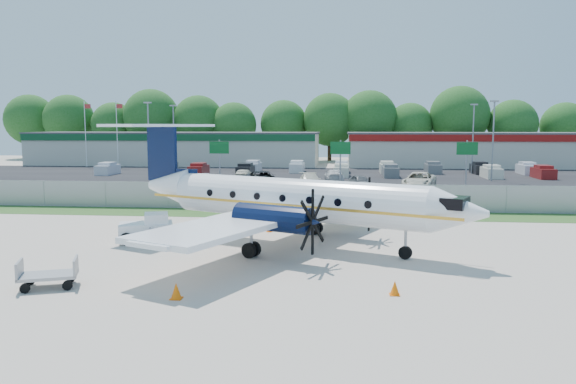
# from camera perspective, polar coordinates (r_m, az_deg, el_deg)

# --- Properties ---
(ground) EXTENTS (170.00, 170.00, 0.00)m
(ground) POSITION_cam_1_polar(r_m,az_deg,el_deg) (28.29, -1.22, -6.06)
(ground) COLOR beige
(ground) RESTS_ON ground
(grass_verge) EXTENTS (170.00, 4.00, 0.02)m
(grass_verge) POSITION_cam_1_polar(r_m,az_deg,el_deg) (40.01, 0.86, -2.25)
(grass_verge) COLOR #2D561E
(grass_verge) RESTS_ON ground
(access_road) EXTENTS (170.00, 8.00, 0.02)m
(access_road) POSITION_cam_1_polar(r_m,az_deg,el_deg) (46.92, 1.59, -0.92)
(access_road) COLOR black
(access_road) RESTS_ON ground
(parking_lot) EXTENTS (170.00, 32.00, 0.02)m
(parking_lot) POSITION_cam_1_polar(r_m,az_deg,el_deg) (67.75, 2.88, 1.44)
(parking_lot) COLOR black
(parking_lot) RESTS_ON ground
(perimeter_fence) EXTENTS (120.00, 0.06, 1.99)m
(perimeter_fence) POSITION_cam_1_polar(r_m,az_deg,el_deg) (41.85, 1.10, -0.48)
(perimeter_fence) COLOR gray
(perimeter_fence) RESTS_ON ground
(building_west) EXTENTS (46.40, 12.40, 5.24)m
(building_west) POSITION_cam_1_polar(r_m,az_deg,el_deg) (93.52, -11.30, 4.39)
(building_west) COLOR beige
(building_west) RESTS_ON ground
(building_east) EXTENTS (44.40, 12.40, 5.24)m
(building_east) POSITION_cam_1_polar(r_m,az_deg,el_deg) (92.25, 20.00, 4.08)
(building_east) COLOR beige
(building_east) RESTS_ON ground
(sign_left) EXTENTS (1.80, 0.26, 5.00)m
(sign_left) POSITION_cam_1_polar(r_m,az_deg,el_deg) (51.62, -6.99, 3.75)
(sign_left) COLOR gray
(sign_left) RESTS_ON ground
(sign_mid) EXTENTS (1.80, 0.26, 5.00)m
(sign_mid) POSITION_cam_1_polar(r_m,az_deg,el_deg) (50.36, 5.34, 3.70)
(sign_mid) COLOR gray
(sign_mid) RESTS_ON ground
(sign_right) EXTENTS (1.80, 0.26, 5.00)m
(sign_right) POSITION_cam_1_polar(r_m,az_deg,el_deg) (51.47, 17.71, 3.47)
(sign_right) COLOR gray
(sign_right) RESTS_ON ground
(flagpole_west) EXTENTS (1.06, 0.12, 10.00)m
(flagpole_west) POSITION_cam_1_polar(r_m,az_deg,el_deg) (91.27, -19.86, 5.96)
(flagpole_west) COLOR white
(flagpole_west) RESTS_ON ground
(flagpole_east) EXTENTS (1.06, 0.12, 10.00)m
(flagpole_east) POSITION_cam_1_polar(r_m,az_deg,el_deg) (89.23, -16.94, 6.06)
(flagpole_east) COLOR white
(flagpole_east) RESTS_ON ground
(light_pole_nw) EXTENTS (0.90, 0.35, 9.09)m
(light_pole_nw) POSITION_cam_1_polar(r_m,az_deg,el_deg) (69.43, -13.98, 5.70)
(light_pole_nw) COLOR gray
(light_pole_nw) RESTS_ON ground
(light_pole_ne) EXTENTS (0.90, 0.35, 9.09)m
(light_pole_ne) POSITION_cam_1_polar(r_m,az_deg,el_deg) (67.47, 20.12, 5.46)
(light_pole_ne) COLOR gray
(light_pole_ne) RESTS_ON ground
(light_pole_sw) EXTENTS (0.90, 0.35, 9.09)m
(light_pole_sw) POSITION_cam_1_polar(r_m,az_deg,el_deg) (78.92, -11.53, 5.86)
(light_pole_sw) COLOR gray
(light_pole_sw) RESTS_ON ground
(light_pole_se) EXTENTS (0.90, 0.35, 9.09)m
(light_pole_se) POSITION_cam_1_polar(r_m,az_deg,el_deg) (77.20, 18.29, 5.64)
(light_pole_se) COLOR gray
(light_pole_se) RESTS_ON ground
(tree_line) EXTENTS (112.00, 6.00, 14.00)m
(tree_line) POSITION_cam_1_polar(r_m,az_deg,el_deg) (101.63, 3.85, 3.20)
(tree_line) COLOR #1C5218
(tree_line) RESTS_ON ground
(aircraft) EXTENTS (20.43, 19.82, 6.37)m
(aircraft) POSITION_cam_1_polar(r_m,az_deg,el_deg) (29.40, 0.02, -0.70)
(aircraft) COLOR white
(aircraft) RESTS_ON ground
(pushback_tug) EXTENTS (3.21, 2.78, 1.52)m
(pushback_tug) POSITION_cam_1_polar(r_m,az_deg,el_deg) (31.56, -13.99, -3.57)
(pushback_tug) COLOR white
(pushback_tug) RESTS_ON ground
(baggage_cart_near) EXTENTS (2.01, 1.59, 0.92)m
(baggage_cart_near) POSITION_cam_1_polar(r_m,az_deg,el_deg) (30.41, -12.24, -4.48)
(baggage_cart_near) COLOR gray
(baggage_cart_near) RESTS_ON ground
(baggage_cart_far) EXTENTS (2.46, 1.96, 1.12)m
(baggage_cart_far) POSITION_cam_1_polar(r_m,az_deg,el_deg) (23.93, -23.18, -7.71)
(baggage_cart_far) COLOR gray
(baggage_cart_far) RESTS_ON ground
(cone_nose) EXTENTS (0.39, 0.39, 0.55)m
(cone_nose) POSITION_cam_1_polar(r_m,az_deg,el_deg) (21.54, 10.79, -9.58)
(cone_nose) COLOR #FF6908
(cone_nose) RESTS_ON ground
(cone_port_wing) EXTENTS (0.42, 0.42, 0.60)m
(cone_port_wing) POSITION_cam_1_polar(r_m,az_deg,el_deg) (21.11, -11.29, -9.86)
(cone_port_wing) COLOR #FF6908
(cone_port_wing) RESTS_ON ground
(cone_starboard_wing) EXTENTS (0.36, 0.36, 0.51)m
(cone_starboard_wing) POSITION_cam_1_polar(r_m,az_deg,el_deg) (33.44, -1.89, -3.64)
(cone_starboard_wing) COLOR #FF6908
(cone_starboard_wing) RESTS_ON ground
(road_car_west) EXTENTS (3.90, 1.77, 1.30)m
(road_car_west) POSITION_cam_1_polar(r_m,az_deg,el_deg) (49.94, -20.98, -0.91)
(road_car_west) COLOR navy
(road_car_west) RESTS_ON ground
(road_car_mid) EXTENTS (5.25, 3.17, 1.36)m
(road_car_mid) POSITION_cam_1_polar(r_m,az_deg,el_deg) (48.49, 6.02, -0.72)
(road_car_mid) COLOR beige
(road_car_mid) RESTS_ON ground
(parked_car_a) EXTENTS (2.83, 4.12, 1.29)m
(parked_car_a) POSITION_cam_1_polar(r_m,az_deg,el_deg) (59.25, -8.60, 0.60)
(parked_car_a) COLOR silver
(parked_car_a) RESTS_ON ground
(parked_car_b) EXTENTS (4.91, 6.75, 1.71)m
(parked_car_b) POSITION_cam_1_polar(r_m,az_deg,el_deg) (56.52, -2.54, 0.37)
(parked_car_b) COLOR black
(parked_car_b) RESTS_ON ground
(parked_car_c) EXTENTS (2.85, 5.37, 1.48)m
(parked_car_c) POSITION_cam_1_polar(r_m,az_deg,el_deg) (56.37, 2.26, 0.36)
(parked_car_c) COLOR beige
(parked_car_c) RESTS_ON ground
(parked_car_d) EXTENTS (2.62, 4.07, 1.29)m
(parked_car_d) POSITION_cam_1_polar(r_m,az_deg,el_deg) (57.56, 7.35, 0.44)
(parked_car_d) COLOR #595B5E
(parked_car_d) RESTS_ON ground
(parked_car_e) EXTENTS (4.29, 6.61, 1.69)m
(parked_car_e) POSITION_cam_1_polar(r_m,az_deg,el_deg) (57.16, 13.15, 0.27)
(parked_car_e) COLOR beige
(parked_car_e) RESTS_ON ground
(parked_car_f) EXTENTS (1.87, 4.54, 1.32)m
(parked_car_f) POSITION_cam_1_polar(r_m,az_deg,el_deg) (64.32, -4.49, 1.14)
(parked_car_f) COLOR beige
(parked_car_f) RESTS_ON ground
(parked_car_g) EXTENTS (2.47, 4.97, 1.39)m
(parked_car_g) POSITION_cam_1_polar(r_m,az_deg,el_deg) (63.40, 4.71, 1.05)
(parked_car_g) COLOR silver
(parked_car_g) RESTS_ON ground
(far_parking_rows) EXTENTS (56.00, 10.00, 1.60)m
(far_parking_rows) POSITION_cam_1_polar(r_m,az_deg,el_deg) (72.73, 3.08, 1.80)
(far_parking_rows) COLOR gray
(far_parking_rows) RESTS_ON ground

